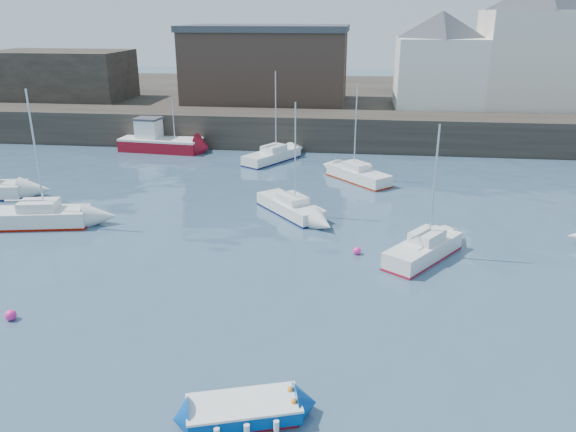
# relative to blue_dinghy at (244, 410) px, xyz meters

# --- Properties ---
(water) EXTENTS (220.00, 220.00, 0.00)m
(water) POSITION_rel_blue_dinghy_xyz_m (-0.39, 2.00, -0.36)
(water) COLOR #2D4760
(water) RESTS_ON ground
(quay_wall) EXTENTS (90.00, 5.00, 3.00)m
(quay_wall) POSITION_rel_blue_dinghy_xyz_m (-0.39, 37.00, 1.14)
(quay_wall) COLOR #28231E
(quay_wall) RESTS_ON ground
(land_strip) EXTENTS (90.00, 32.00, 2.80)m
(land_strip) POSITION_rel_blue_dinghy_xyz_m (-0.39, 55.00, 1.04)
(land_strip) COLOR #28231E
(land_strip) RESTS_ON ground
(bldg_east_a) EXTENTS (13.36, 13.36, 11.80)m
(bldg_east_a) POSITION_rel_blue_dinghy_xyz_m (19.61, 44.00, 8.45)
(bldg_east_a) COLOR beige
(bldg_east_a) RESTS_ON land_strip
(bldg_east_d) EXTENTS (11.14, 11.14, 8.95)m
(bldg_east_d) POSITION_rel_blue_dinghy_xyz_m (10.61, 43.50, 7.00)
(bldg_east_d) COLOR white
(bldg_east_d) RESTS_ON land_strip
(warehouse) EXTENTS (16.40, 10.40, 7.60)m
(warehouse) POSITION_rel_blue_dinghy_xyz_m (-6.39, 45.00, 6.26)
(warehouse) COLOR #3D2D26
(warehouse) RESTS_ON land_strip
(bldg_west) EXTENTS (14.00, 8.00, 5.00)m
(bldg_west) POSITION_rel_blue_dinghy_xyz_m (-28.39, 44.00, 4.94)
(bldg_west) COLOR #353028
(bldg_west) RESTS_ON land_strip
(blue_dinghy) EXTENTS (3.69, 2.42, 0.65)m
(blue_dinghy) POSITION_rel_blue_dinghy_xyz_m (0.00, 0.00, 0.00)
(blue_dinghy) COLOR maroon
(blue_dinghy) RESTS_ON ground
(fishing_boat) EXTENTS (7.30, 3.32, 4.69)m
(fishing_boat) POSITION_rel_blue_dinghy_xyz_m (-14.37, 33.52, 0.55)
(fishing_boat) COLOR maroon
(fishing_boat) RESTS_ON ground
(sailboat_a) EXTENTS (6.24, 3.02, 7.79)m
(sailboat_a) POSITION_rel_blue_dinghy_xyz_m (-15.10, 14.68, 0.19)
(sailboat_a) COLOR silver
(sailboat_a) RESTS_ON ground
(sailboat_b) EXTENTS (4.71, 5.17, 6.84)m
(sailboat_b) POSITION_rel_blue_dinghy_xyz_m (-0.80, 18.55, 0.08)
(sailboat_b) COLOR silver
(sailboat_b) RESTS_ON ground
(sailboat_c) EXTENTS (4.31, 5.09, 6.72)m
(sailboat_c) POSITION_rel_blue_dinghy_xyz_m (6.58, 12.71, 0.15)
(sailboat_c) COLOR silver
(sailboat_c) RESTS_ON ground
(sailboat_f) EXTENTS (4.87, 5.07, 6.93)m
(sailboat_f) POSITION_rel_blue_dinghy_xyz_m (3.27, 26.11, 0.13)
(sailboat_f) COLOR silver
(sailboat_f) RESTS_ON ground
(sailboat_h) EXTENTS (4.47, 5.73, 7.24)m
(sailboat_h) POSITION_rel_blue_dinghy_xyz_m (-3.83, 31.03, 0.11)
(sailboat_h) COLOR silver
(sailboat_h) RESTS_ON ground
(buoy_near) EXTENTS (0.45, 0.45, 0.45)m
(buoy_near) POSITION_rel_blue_dinghy_xyz_m (-10.44, 4.64, -0.36)
(buoy_near) COLOR #FF2694
(buoy_near) RESTS_ON ground
(buoy_mid) EXTENTS (0.40, 0.40, 0.40)m
(buoy_mid) POSITION_rel_blue_dinghy_xyz_m (3.30, 12.88, -0.36)
(buoy_mid) COLOR #FF2694
(buoy_mid) RESTS_ON ground
(buoy_far) EXTENTS (0.45, 0.45, 0.45)m
(buoy_far) POSITION_rel_blue_dinghy_xyz_m (-0.33, 18.05, -0.36)
(buoy_far) COLOR #FF2694
(buoy_far) RESTS_ON ground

